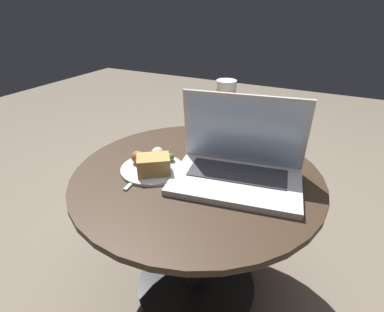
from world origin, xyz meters
The scene contains 7 objects.
ground_plane centered at (0.00, 0.00, 0.00)m, with size 6.00×6.00×0.00m, color #726656.
table centered at (0.00, 0.00, 0.35)m, with size 0.75×0.75×0.49m.
napkin centered at (-0.12, -0.03, 0.50)m, with size 0.19×0.14×0.00m.
laptop centered at (0.12, 0.02, 0.54)m, with size 0.39×0.28×0.24m.
beer_glass centered at (0.00, 0.22, 0.61)m, with size 0.07×0.07×0.23m.
snack_plate centered at (-0.12, -0.05, 0.51)m, with size 0.19×0.19×0.06m.
fork centered at (-0.15, -0.07, 0.50)m, with size 0.04×0.19×0.01m.
Camera 1 is at (0.34, -0.70, 0.96)m, focal length 28.00 mm.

